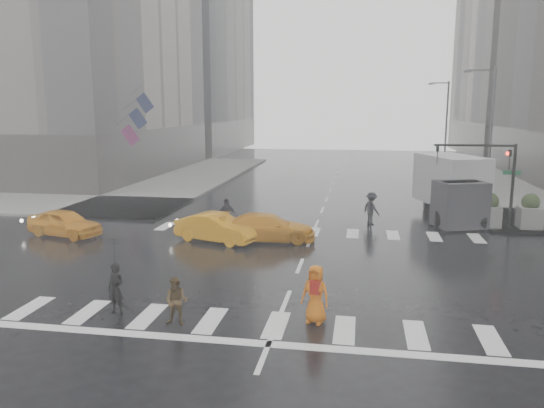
% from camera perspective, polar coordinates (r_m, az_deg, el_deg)
% --- Properties ---
extents(ground, '(120.00, 120.00, 0.00)m').
position_cam_1_polar(ground, '(21.61, 3.02, -6.66)').
color(ground, black).
rests_on(ground, ground).
extents(sidewalk_nw, '(35.00, 35.00, 0.15)m').
position_cam_1_polar(sidewalk_nw, '(44.30, -20.02, 1.64)').
color(sidewalk_nw, slate).
rests_on(sidewalk_nw, ground).
extents(building_nw_far, '(26.05, 26.05, 44.00)m').
position_cam_1_polar(building_nw_far, '(83.85, -13.23, 19.64)').
color(building_nw_far, '#5B5954').
rests_on(building_nw_far, ground).
extents(road_markings, '(18.00, 48.00, 0.01)m').
position_cam_1_polar(road_markings, '(21.61, 3.02, -6.65)').
color(road_markings, silver).
rests_on(road_markings, ground).
extents(traffic_signal_pole, '(4.45, 0.42, 4.50)m').
position_cam_1_polar(traffic_signal_pole, '(29.47, 22.70, 3.52)').
color(traffic_signal_pole, black).
rests_on(traffic_signal_pole, ground).
extents(street_lamp_near, '(2.15, 0.22, 9.00)m').
position_cam_1_polar(street_lamp_near, '(39.49, 22.32, 7.62)').
color(street_lamp_near, '#59595B').
rests_on(street_lamp_near, ground).
extents(street_lamp_far, '(2.15, 0.22, 9.00)m').
position_cam_1_polar(street_lamp_far, '(59.16, 18.14, 8.54)').
color(street_lamp_far, '#59595B').
rests_on(street_lamp_far, ground).
extents(planter_west, '(1.10, 1.10, 1.80)m').
position_cam_1_polar(planter_west, '(29.59, 18.54, -0.57)').
color(planter_west, slate).
rests_on(planter_west, ground).
extents(planter_mid, '(1.10, 1.10, 1.80)m').
position_cam_1_polar(planter_mid, '(29.97, 22.31, -0.68)').
color(planter_mid, slate).
rests_on(planter_mid, ground).
extents(planter_east, '(1.10, 1.10, 1.80)m').
position_cam_1_polar(planter_east, '(30.48, 25.98, -0.78)').
color(planter_east, slate).
rests_on(planter_east, ground).
extents(flag_cluster, '(2.87, 3.06, 4.69)m').
position_cam_1_polar(flag_cluster, '(42.75, -14.60, 9.14)').
color(flag_cluster, '#59595B').
rests_on(flag_cluster, ground).
extents(pedestrian_black, '(1.17, 1.18, 2.43)m').
position_cam_1_polar(pedestrian_black, '(17.01, -16.58, -6.11)').
color(pedestrian_black, black).
rests_on(pedestrian_black, ground).
extents(pedestrian_brown, '(0.71, 0.56, 1.45)m').
position_cam_1_polar(pedestrian_brown, '(16.02, -10.24, -10.27)').
color(pedestrian_brown, '#402E16').
rests_on(pedestrian_brown, ground).
extents(pedestrian_orange, '(0.99, 0.79, 1.77)m').
position_cam_1_polar(pedestrian_orange, '(15.93, 4.69, -9.63)').
color(pedestrian_orange, '#C95F0E').
rests_on(pedestrian_orange, ground).
extents(pedestrian_far_a, '(1.12, 0.79, 1.77)m').
position_cam_1_polar(pedestrian_far_a, '(26.94, -4.85, -1.31)').
color(pedestrian_far_a, black).
rests_on(pedestrian_far_a, ground).
extents(pedestrian_far_b, '(1.23, 1.28, 1.78)m').
position_cam_1_polar(pedestrian_far_b, '(29.40, 10.64, -0.46)').
color(pedestrian_far_b, black).
rests_on(pedestrian_far_b, ground).
extents(taxi_front, '(4.20, 2.55, 1.34)m').
position_cam_1_polar(taxi_front, '(28.27, -21.42, -1.90)').
color(taxi_front, orange).
rests_on(taxi_front, ground).
extents(taxi_mid, '(4.31, 2.65, 1.34)m').
position_cam_1_polar(taxi_mid, '(25.36, -5.99, -2.57)').
color(taxi_mid, orange).
rests_on(taxi_mid, ground).
extents(taxi_rear, '(4.18, 2.29, 1.31)m').
position_cam_1_polar(taxi_rear, '(25.41, -0.43, -2.52)').
color(taxi_rear, orange).
rests_on(taxi_rear, ground).
extents(box_truck, '(2.51, 6.71, 3.56)m').
position_cam_1_polar(box_truck, '(31.79, 18.89, 1.82)').
color(box_truck, '#BCBBBE').
rests_on(box_truck, ground).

